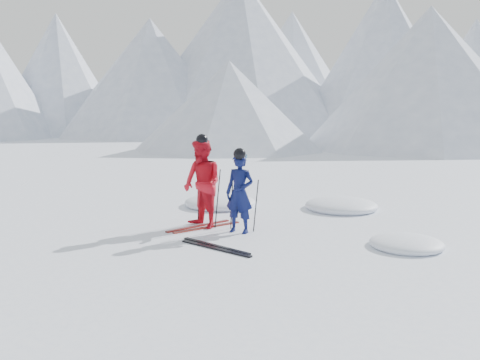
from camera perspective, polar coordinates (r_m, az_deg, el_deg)
The scene contains 12 objects.
ground at distance 9.62m, azimuth 8.09°, elevation -7.74°, with size 160.00×160.00×0.00m, color white.
skier_blue at distance 10.62m, azimuth -0.05°, elevation -1.49°, with size 0.61×0.40×1.68m, color #0B1243.
skier_red at distance 11.09m, azimuth -4.25°, elevation -0.41°, with size 0.95×0.74×1.95m, color red.
pole_blue_left at distance 10.96m, azimuth -0.94°, elevation -2.69°, with size 0.02×0.02×1.12m, color black.
pole_blue_right at distance 10.75m, azimuth 1.80°, elevation -2.90°, with size 0.02×0.02×1.12m, color black.
pole_red_left at distance 11.51m, azimuth -4.68°, elevation -1.73°, with size 0.02×0.02×1.30m, color black.
pole_red_right at distance 11.08m, azimuth -2.53°, elevation -2.10°, with size 0.02×0.02×1.30m, color black.
ski_worn_left at distance 11.34m, azimuth -4.68°, elevation -5.16°, with size 0.09×1.70×0.03m, color black.
ski_worn_right at distance 11.20m, azimuth -3.71°, elevation -5.32°, with size 0.09×1.70×0.03m, color black.
ski_loose_a at distance 9.73m, azimuth -2.75°, elevation -7.39°, with size 0.09×1.70×0.03m, color black.
ski_loose_b at distance 9.55m, azimuth -2.78°, elevation -7.68°, with size 0.09×1.70×0.03m, color black.
snow_lumps at distance 12.89m, azimuth 6.03°, elevation -3.63°, with size 6.95×4.40×0.42m.
Camera 1 is at (3.83, -8.42, 2.62)m, focal length 38.00 mm.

